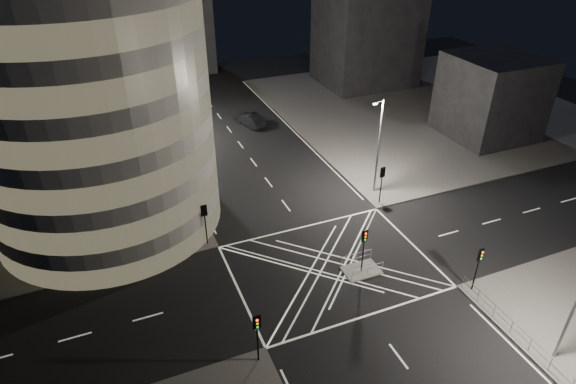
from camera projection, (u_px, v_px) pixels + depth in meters
name	position (u px, v px, depth m)	size (l,w,h in m)	color
ground	(331.00, 266.00, 40.06)	(120.00, 120.00, 0.00)	black
sidewalk_far_right	(425.00, 106.00, 70.74)	(42.00, 42.00, 0.15)	#494645
central_island	(361.00, 270.00, 39.49)	(3.00, 2.00, 0.15)	slate
office_tower_curved	(26.00, 82.00, 41.52)	(30.00, 29.00, 27.20)	gray
office_block_rear	(27.00, 39.00, 60.25)	(24.00, 16.00, 22.00)	gray
building_right_far	(366.00, 36.00, 76.07)	(14.00, 12.00, 15.00)	black
building_right_near	(491.00, 97.00, 59.73)	(10.00, 10.00, 10.00)	black
building_far_end	(155.00, 20.00, 79.84)	(18.00, 8.00, 18.00)	black
tree_a	(177.00, 191.00, 41.29)	(4.51, 4.51, 7.18)	black
tree_b	(164.00, 156.00, 45.76)	(4.92, 4.92, 7.92)	black
tree_c	(154.00, 131.00, 50.43)	(4.79, 4.79, 7.96)	black
tree_d	(146.00, 111.00, 55.18)	(4.90, 4.90, 8.01)	black
tree_e	(140.00, 104.00, 60.59)	(3.56, 3.56, 5.95)	black
traffic_signal_fl	(205.00, 217.00, 41.05)	(0.55, 0.22, 4.00)	black
traffic_signal_nl	(257.00, 330.00, 30.32)	(0.55, 0.22, 4.00)	black
traffic_signal_fr	(382.00, 178.00, 46.76)	(0.55, 0.22, 4.00)	black
traffic_signal_nr	(479.00, 262.00, 36.03)	(0.55, 0.22, 4.00)	black
traffic_signal_island	(364.00, 243.00, 38.01)	(0.55, 0.22, 4.00)	black
street_lamp_left_near	(181.00, 165.00, 43.58)	(1.25, 0.25, 10.00)	slate
street_lamp_left_far	(151.00, 99.00, 57.78)	(1.25, 0.25, 10.00)	slate
street_lamp_right_far	(378.00, 144.00, 47.34)	(1.25, 0.25, 10.00)	slate
railing_near_right	(521.00, 335.00, 32.80)	(0.06, 11.70, 1.10)	slate
railing_island_south	(367.00, 271.00, 38.45)	(2.80, 0.06, 1.10)	slate
railing_island_north	(356.00, 258.00, 39.87)	(2.80, 0.06, 1.10)	slate
sedan	(250.00, 119.00, 64.58)	(1.78, 5.09, 1.68)	black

